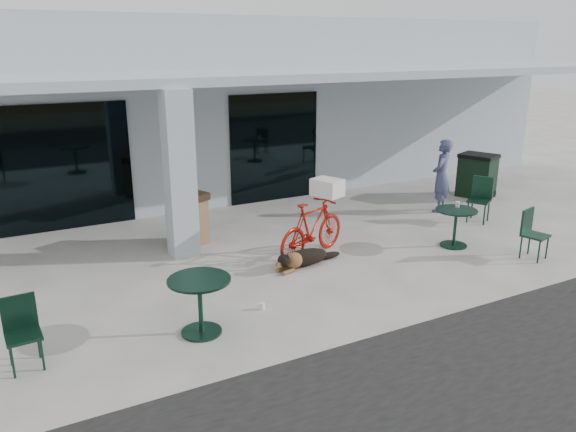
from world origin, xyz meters
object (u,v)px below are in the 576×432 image
dog (305,256)px  person (441,176)px  bicycle (312,229)px  cafe_chair_near (23,335)px  cafe_table_far (455,228)px  cafe_chair_far_a (536,235)px  wheeled_bin (477,175)px  cafe_chair_far_b (479,200)px  trash_receptacle (189,219)px  cafe_table_near (200,306)px

dog → person: person is taller
bicycle → cafe_chair_near: (-5.08, -1.65, -0.09)m
cafe_chair_near → cafe_table_far: (7.86, 0.79, -0.08)m
cafe_chair_far_a → bicycle: bearing=135.6°
cafe_chair_far_a → wheeled_bin: size_ratio=0.83×
cafe_table_far → cafe_chair_far_b: bearing=30.2°
cafe_table_far → cafe_chair_far_a: bearing=-55.5°
wheeled_bin → cafe_table_far: bearing=-162.7°
cafe_table_far → trash_receptacle: bearing=150.6°
cafe_table_near → cafe_chair_far_a: bearing=-2.1°
cafe_table_near → cafe_table_far: size_ratio=1.08×
dog → cafe_table_far: cafe_table_far is taller
bicycle → cafe_chair_far_a: bicycle is taller
cafe_table_far → cafe_table_near: bearing=-170.2°
dog → cafe_chair_far_a: (3.98, -1.70, 0.29)m
dog → cafe_chair_far_b: size_ratio=1.07×
cafe_table_near → cafe_chair_far_b: bearing=14.7°
cafe_chair_far_a → person: size_ratio=0.54×
cafe_chair_far_b → bicycle: bearing=-118.9°
cafe_chair_far_b → trash_receptacle: size_ratio=0.96×
cafe_chair_near → cafe_chair_far_b: size_ratio=0.91×
bicycle → cafe_chair_far_b: 4.39m
wheeled_bin → cafe_chair_far_a: bearing=-143.6°
bicycle → dog: 0.64m
bicycle → trash_receptacle: bearing=25.2°
person → wheeled_bin: size_ratio=1.54×
bicycle → cafe_table_near: size_ratio=2.08×
cafe_table_near → cafe_chair_far_b: (7.25, 1.91, 0.09)m
cafe_table_near → trash_receptacle: 3.71m
cafe_chair_near → wheeled_bin: 11.57m
bicycle → cafe_table_near: 3.40m
dog → wheeled_bin: 6.70m
cafe_chair_far_a → cafe_chair_far_b: 2.28m
dog → cafe_chair_far_a: size_ratio=1.16×
cafe_chair_near → trash_receptacle: trash_receptacle is taller
bicycle → cafe_chair_far_b: (4.39, 0.08, -0.04)m
wheeled_bin → person: bearing=176.5°
cafe_chair_near → wheeled_bin: size_ratio=0.81×
bicycle → person: 4.37m
bicycle → cafe_table_far: bearing=-128.5°
cafe_table_near → cafe_chair_near: 2.23m
bicycle → wheeled_bin: size_ratio=1.61×
bicycle → dog: bicycle is taller
bicycle → cafe_chair_far_b: size_ratio=1.80×
dog → cafe_table_far: (3.15, -0.49, 0.20)m
dog → wheeled_bin: wheeled_bin is taller
cafe_table_far → cafe_chair_far_b: size_ratio=0.80×
cafe_chair_near → cafe_chair_far_a: 8.70m
cafe_chair_far_b → trash_receptacle: bearing=-134.8°
cafe_table_far → cafe_chair_far_b: (1.61, 0.94, 0.12)m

